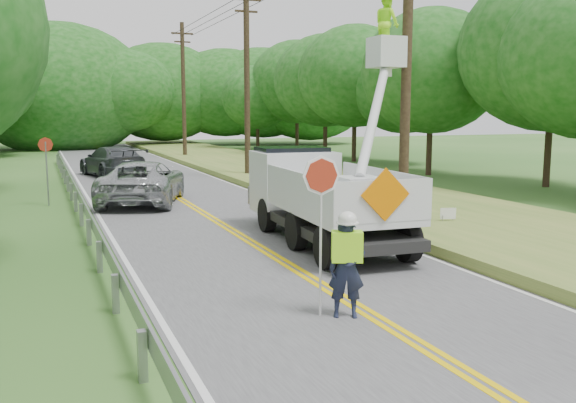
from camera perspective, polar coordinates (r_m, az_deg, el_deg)
name	(u,v)px	position (r m, az deg, el deg)	size (l,w,h in m)	color
ground	(446,362)	(9.31, 14.48, -14.26)	(140.00, 140.00, 0.00)	#2C5C21
road	(202,213)	(21.78, -7.94, -1.04)	(7.20, 96.00, 0.03)	#4A494C
guardrail	(80,200)	(21.99, -18.76, 0.11)	(0.18, 48.00, 0.77)	gray
utility_poles	(300,69)	(26.02, 1.11, 12.17)	(1.60, 43.30, 10.00)	black
tall_grass_verge	(379,198)	(24.45, 8.40, 0.31)	(7.00, 96.00, 0.30)	#4D702B
treeline_right	(414,75)	(38.28, 11.58, 11.47)	(11.18, 53.25, 10.19)	#332319
treeline_horizon	(83,91)	(63.30, -18.51, 9.71)	(57.06, 14.40, 12.83)	#0F490F
flagger	(346,260)	(10.59, 5.40, -5.46)	(1.10, 0.62, 2.79)	#191E33
bucket_truck	(318,182)	(17.44, 2.78, 1.84)	(4.27, 7.14, 6.85)	black
suv_silver	(143,182)	(24.42, -13.32, 1.78)	(2.71, 5.87, 1.63)	#A2A6A9
suv_darkgrey	(112,161)	(34.84, -15.99, 3.61)	(2.32, 5.71, 1.66)	#3C4145
stop_sign_permanent	(46,160)	(24.70, -21.52, 3.57)	(0.55, 0.12, 2.59)	gray
yard_sign	(448,214)	(18.94, 14.63, -1.17)	(0.46, 0.18, 0.69)	white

